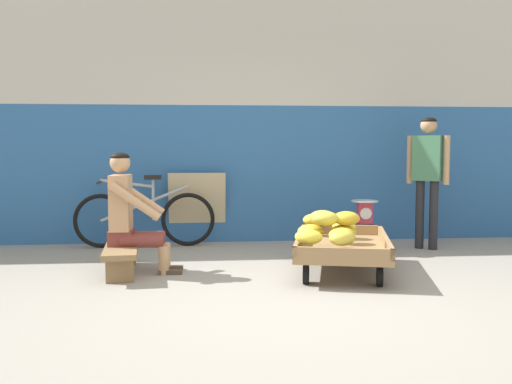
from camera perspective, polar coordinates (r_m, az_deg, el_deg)
ground_plane at (r=4.44m, az=3.42°, el=-11.11°), size 80.00×80.00×0.00m
back_wall at (r=7.35m, az=-0.24°, el=8.44°), size 16.00×0.30×3.39m
banana_cart at (r=5.54m, az=8.53°, el=-5.45°), size 1.15×1.59×0.36m
banana_pile at (r=5.34m, az=7.44°, el=-3.43°), size 0.78×1.44×0.26m
low_bench at (r=5.61m, az=-13.16°, el=-5.82°), size 0.39×1.12×0.27m
vendor_seated at (r=5.54m, az=-12.33°, el=-2.08°), size 0.68×0.48×1.14m
plastic_crate at (r=6.60m, az=10.67°, el=-4.65°), size 0.36×0.28×0.30m
weighing_scale at (r=6.56m, az=10.71°, el=-2.03°), size 0.30×0.30×0.29m
bicycle_near_left at (r=6.96m, az=-10.98°, el=-2.49°), size 1.66×0.48×0.86m
sign_board at (r=7.16m, az=-5.85°, el=-1.57°), size 0.70×0.25×0.88m
customer_adult at (r=6.95m, az=16.65°, el=2.34°), size 0.41×0.35×1.53m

